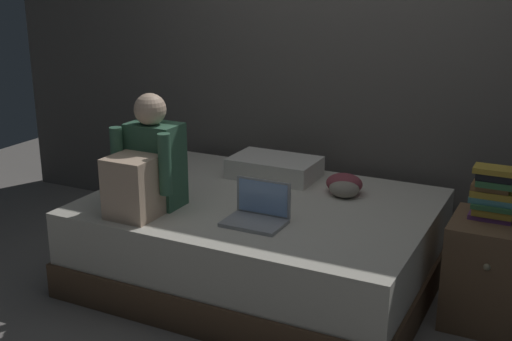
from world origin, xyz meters
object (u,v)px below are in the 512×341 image
object	(u,v)px
bed	(261,241)
person_sitting	(146,167)
nightstand	(491,273)
laptop	(258,212)
pillow	(275,167)
book_stack	(493,194)
clothes_pile	(344,185)

from	to	relation	value
bed	person_sitting	distance (m)	0.83
nightstand	laptop	bearing A→B (deg)	-160.15
person_sitting	pillow	bearing A→B (deg)	66.10
pillow	book_stack	size ratio (longest dim) A/B	1.99
laptop	person_sitting	bearing A→B (deg)	-171.05
person_sitting	laptop	size ratio (longest dim) A/B	2.05
pillow	nightstand	bearing A→B (deg)	-13.56
person_sitting	book_stack	distance (m)	1.86
laptop	book_stack	world-z (taller)	book_stack
laptop	clothes_pile	distance (m)	0.69
bed	nightstand	world-z (taller)	nightstand
bed	person_sitting	size ratio (longest dim) A/B	3.05
nightstand	clothes_pile	size ratio (longest dim) A/B	2.43
person_sitting	clothes_pile	bearing A→B (deg)	39.14
bed	laptop	xyz separation A→B (m)	(0.14, -0.31, 0.32)
bed	laptop	distance (m)	0.47
clothes_pile	person_sitting	bearing A→B (deg)	-140.86
laptop	pillow	distance (m)	0.81
nightstand	laptop	world-z (taller)	laptop
pillow	clothes_pile	xyz separation A→B (m)	(0.52, -0.13, -0.01)
laptop	clothes_pile	world-z (taller)	laptop
laptop	book_stack	size ratio (longest dim) A/B	1.14
bed	person_sitting	xyz separation A→B (m)	(-0.51, -0.42, 0.51)
book_stack	pillow	bearing A→B (deg)	167.50
nightstand	pillow	world-z (taller)	pillow
bed	book_stack	xyz separation A→B (m)	(1.27, 0.14, 0.46)
person_sitting	nightstand	bearing A→B (deg)	16.10
bed	nightstand	xyz separation A→B (m)	(1.30, 0.11, 0.03)
nightstand	clothes_pile	xyz separation A→B (m)	(-0.90, 0.22, 0.28)
bed	pillow	bearing A→B (deg)	105.38
bed	nightstand	distance (m)	1.30
book_stack	clothes_pile	world-z (taller)	book_stack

